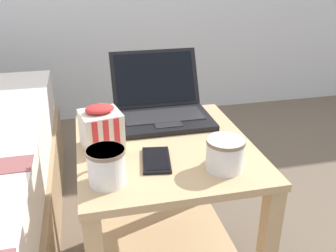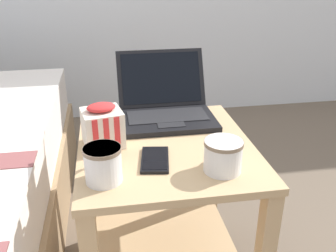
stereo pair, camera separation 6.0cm
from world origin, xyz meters
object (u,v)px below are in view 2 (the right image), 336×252
mug_front_right (103,162)px  snack_bag (103,126)px  laptop (166,106)px  cell_phone (155,159)px  mug_front_left (223,154)px

mug_front_right → snack_bag: size_ratio=1.04×
laptop → mug_front_right: 0.44m
mug_front_right → snack_bag: snack_bag is taller
snack_bag → cell_phone: 0.19m
laptop → mug_front_right: (-0.22, -0.38, 0.01)m
mug_front_right → snack_bag: 0.20m
cell_phone → snack_bag: bearing=137.7°
mug_front_right → mug_front_left: bearing=-0.5°
snack_bag → laptop: bearing=39.1°
laptop → mug_front_left: size_ratio=2.37×
mug_front_left → snack_bag: size_ratio=1.02×
mug_front_left → cell_phone: (-0.17, 0.08, -0.04)m
laptop → snack_bag: size_ratio=2.42×
mug_front_right → cell_phone: size_ratio=0.91×
mug_front_right → snack_bag: (0.00, 0.20, 0.01)m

